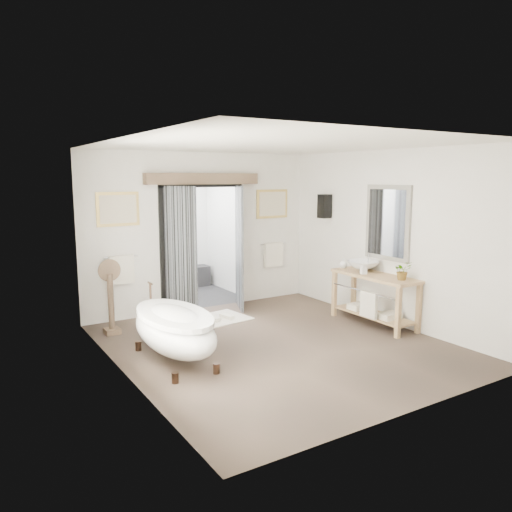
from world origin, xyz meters
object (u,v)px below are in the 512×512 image
Objects in this scene: vanity at (374,295)px; basin at (363,266)px; rug at (213,320)px; clawfoot_tub at (174,329)px.

basin is at bearing 82.54° from vanity.
vanity is 0.54m from basin.
rug is at bearing 143.11° from vanity.
vanity is 2.76m from rug.
basin is (3.54, 0.14, 0.49)m from clawfoot_tub.
basin reaches higher than rug.
basin reaches higher than clawfoot_tub.
vanity is 1.33× the size of rug.
clawfoot_tub reaches higher than rug.
basin is (2.21, -1.32, 0.94)m from rug.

